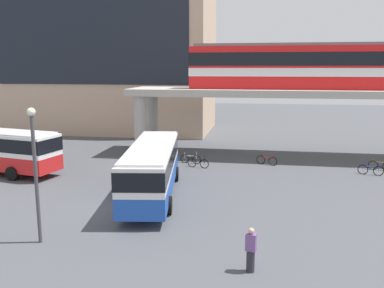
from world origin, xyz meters
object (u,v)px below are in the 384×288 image
bicycle_black (198,163)px  bicycle_blue (371,170)px  train (296,66)px  station_building (91,41)px  bicycle_silver (191,159)px  bus_main (152,165)px  bicycle_brown (380,166)px  pedestrian_walking_across (251,251)px  bicycle_red (267,160)px

bicycle_black → bicycle_blue: same height
train → bicycle_black: 12.02m
station_building → bicycle_silver: bearing=-48.0°
bus_main → bicycle_brown: size_ratio=6.36×
station_building → pedestrian_walking_across: 41.81m
bicycle_black → bicycle_silver: same height
bicycle_red → bicycle_brown: 8.60m
bicycle_blue → bicycle_silver: size_ratio=0.99×
pedestrian_walking_across → train: bearing=81.8°
bicycle_black → bicycle_silver: bearing=121.8°
bicycle_brown → pedestrian_walking_across: 20.06m
station_building → bicycle_blue: 36.28m
station_building → bicycle_red: (21.71, -16.72, -10.64)m
bus_main → bicycle_silver: 9.23m
bicycle_silver → bicycle_brown: (14.78, 0.12, 0.00)m
train → bicycle_brown: (6.35, -3.98, -7.56)m
bicycle_silver → station_building: bearing=132.0°
bus_main → bicycle_black: size_ratio=6.42×
bus_main → train: bearing=54.8°
station_building → pedestrian_walking_across: bearing=-59.1°
bicycle_red → bicycle_silver: same height
bicycle_silver → bus_main: bearing=-95.3°
bicycle_blue → bicycle_silver: same height
train → bicycle_silver: bearing=-154.0°
bus_main → pedestrian_walking_across: bearing=-54.2°
bus_main → bicycle_silver: size_ratio=6.38×
pedestrian_walking_across → bicycle_blue: bearing=62.5°
train → bicycle_blue: train is taller
train → bicycle_silver: (-8.43, -4.10, -7.56)m
station_building → bicycle_silver: 25.52m
bicycle_blue → bicycle_red: 7.76m
bicycle_blue → pedestrian_walking_across: pedestrian_walking_across is taller
station_building → bicycle_red: 29.40m
train → bicycle_brown: train is taller
pedestrian_walking_across → bicycle_black: bearing=105.5°
bicycle_blue → train: bearing=133.4°
bus_main → bicycle_brown: (15.62, 9.16, -1.63)m
bicycle_red → pedestrian_walking_across: pedestrian_walking_across is taller
bicycle_black → bicycle_silver: size_ratio=0.99×
bicycle_black → bicycle_red: (5.36, 1.85, 0.00)m
bicycle_blue → bus_main: bearing=-152.4°
bus_main → bicycle_silver: bus_main is taller
bicycle_blue → bicycle_silver: bearing=173.9°
bicycle_black → bus_main: bearing=-102.1°
bus_main → bicycle_red: size_ratio=6.77×
bicycle_red → pedestrian_walking_across: size_ratio=0.94×
bus_main → bicycle_silver: (0.84, 9.05, -1.63)m
bicycle_black → bicycle_red: size_ratio=1.05×
station_building → bicycle_silver: size_ratio=16.93×
bicycle_silver → pedestrian_walking_across: size_ratio=0.99×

